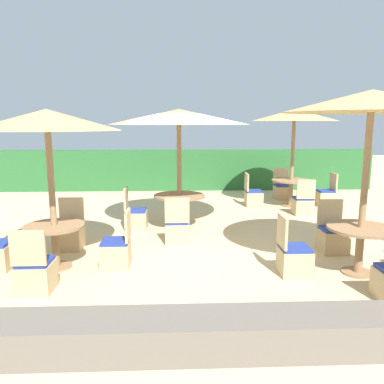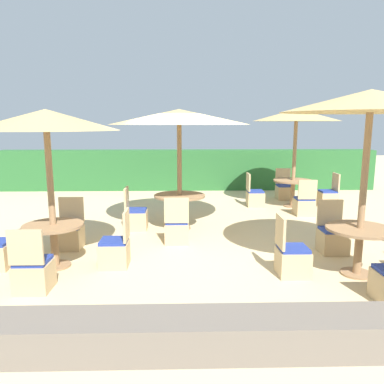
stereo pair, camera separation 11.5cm
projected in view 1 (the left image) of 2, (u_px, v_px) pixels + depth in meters
ground_plane at (193, 243)px, 7.29m from camera, size 40.00×40.00×0.00m
hedge_row at (186, 170)px, 13.15m from camera, size 13.00×0.70×1.38m
stone_border at (209, 334)px, 3.78m from camera, size 10.00×0.56×0.39m
parasol_center at (179, 117)px, 7.85m from camera, size 2.97×2.97×2.59m
round_table_center at (179, 202)px, 8.18m from camera, size 1.12×1.12×0.76m
patio_chair_center_south at (177, 230)px, 7.26m from camera, size 0.46×0.46×0.93m
patio_chair_center_west at (135, 218)px, 8.19m from camera, size 0.46×0.46×0.93m
parasol_front_right at (372, 102)px, 5.34m from camera, size 2.55×2.55×2.77m
round_table_front_right at (360, 238)px, 5.70m from camera, size 1.00×1.00×0.74m
patio_chair_front_right_north at (333, 238)px, 6.75m from camera, size 0.46×0.46×0.93m
patio_chair_front_right_west at (293, 258)px, 5.73m from camera, size 0.46×0.46×0.93m
parasol_back_right at (294, 116)px, 10.11m from camera, size 2.34×2.34×2.68m
round_table_back_right at (291, 185)px, 10.45m from camera, size 1.08×1.08×0.75m
patio_chair_back_right_north at (282, 190)px, 11.52m from camera, size 0.46×0.46×0.93m
patio_chair_back_right_west at (253, 197)px, 10.52m from camera, size 0.46×0.46×0.93m
patio_chair_back_right_south at (303, 205)px, 9.51m from camera, size 0.46×0.46×0.93m
patio_chair_back_right_east at (326, 197)px, 10.55m from camera, size 0.46×0.46×0.93m
parasol_front_left at (47, 121)px, 5.64m from camera, size 2.22×2.22×2.51m
round_table_front_left at (55, 235)px, 5.96m from camera, size 0.95×0.95×0.71m
patio_chair_front_left_east at (117, 251)px, 6.05m from camera, size 0.46×0.46×0.93m
patio_chair_front_left_north at (70, 235)px, 6.92m from camera, size 0.46×0.46×0.93m
patio_chair_front_left_south at (35, 274)px, 5.14m from camera, size 0.46×0.46×0.93m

